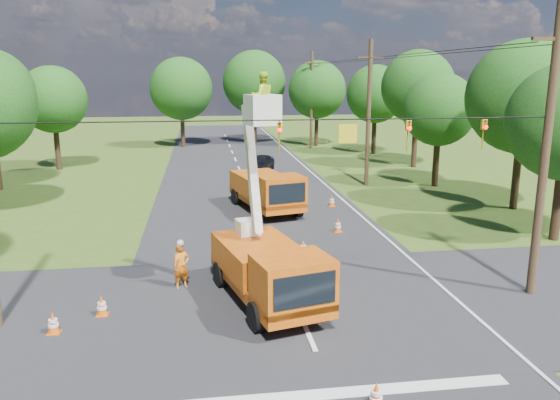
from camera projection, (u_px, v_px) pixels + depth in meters
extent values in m
plane|color=#345319|center=(250.00, 194.00, 35.75)|extent=(140.00, 140.00, 0.00)
cube|color=black|center=(250.00, 194.00, 35.75)|extent=(12.00, 100.00, 0.06)
cube|color=black|center=(297.00, 308.00, 18.39)|extent=(56.00, 10.00, 0.07)
cube|color=silver|center=(333.00, 395.00, 13.38)|extent=(9.00, 0.45, 0.02)
cube|color=silver|center=(333.00, 192.00, 36.53)|extent=(0.12, 90.00, 0.02)
cube|color=#D45E0F|center=(267.00, 282.00, 18.71)|extent=(3.70, 6.56, 0.46)
cube|color=#D45E0F|center=(293.00, 282.00, 16.53)|extent=(2.63, 2.25, 1.55)
cube|color=black|center=(305.00, 290.00, 15.72)|extent=(1.92, 0.53, 0.98)
cube|color=#D45E0F|center=(258.00, 256.00, 19.31)|extent=(3.28, 4.30, 1.03)
cylinder|color=black|center=(256.00, 317.00, 16.60)|extent=(0.55, 1.00, 0.95)
cylinder|color=black|center=(320.00, 306.00, 17.40)|extent=(0.55, 1.00, 0.95)
cylinder|color=black|center=(221.00, 274.00, 20.15)|extent=(0.55, 1.00, 0.95)
cylinder|color=black|center=(275.00, 267.00, 20.94)|extent=(0.55, 1.00, 0.95)
cube|color=silver|center=(248.00, 227.00, 20.16)|extent=(0.94, 0.94, 0.57)
cube|color=silver|center=(252.00, 169.00, 19.14)|extent=(0.61, 1.41, 4.48)
cube|color=silver|center=(262.00, 110.00, 17.68)|extent=(1.19, 1.19, 0.98)
imported|color=#C6E526|center=(262.00, 96.00, 17.59)|extent=(0.87, 0.74, 1.57)
cube|color=#D45E0F|center=(266.00, 197.00, 31.36)|extent=(3.84, 6.82, 0.48)
cube|color=#D45E0F|center=(281.00, 191.00, 29.09)|extent=(2.73, 2.34, 1.61)
cube|color=black|center=(287.00, 193.00, 28.26)|extent=(1.99, 0.55, 1.02)
cube|color=#D45E0F|center=(260.00, 183.00, 31.99)|extent=(3.40, 4.46, 1.07)
cylinder|color=black|center=(259.00, 212.00, 29.17)|extent=(0.57, 1.04, 0.99)
cylinder|color=black|center=(298.00, 208.00, 30.00)|extent=(0.57, 1.04, 0.99)
cylinder|color=black|center=(236.00, 197.00, 32.85)|extent=(0.57, 1.04, 0.99)
cylinder|color=black|center=(271.00, 194.00, 33.68)|extent=(0.57, 1.04, 0.99)
imported|color=orange|center=(181.00, 266.00, 19.92)|extent=(0.73, 0.62, 1.71)
imported|color=black|center=(261.00, 163.00, 44.16)|extent=(2.88, 4.25, 1.34)
cone|color=#DE560B|center=(376.00, 395.00, 12.73)|extent=(0.36, 0.36, 0.70)
cylinder|color=white|center=(376.00, 393.00, 12.71)|extent=(0.26, 0.26, 0.09)
cylinder|color=white|center=(376.00, 398.00, 12.75)|extent=(0.31, 0.31, 0.09)
cone|color=#DE560B|center=(303.00, 248.00, 23.54)|extent=(0.36, 0.36, 0.70)
cube|color=#DE560B|center=(303.00, 255.00, 23.62)|extent=(0.38, 0.38, 0.04)
cylinder|color=white|center=(303.00, 246.00, 23.53)|extent=(0.26, 0.26, 0.09)
cylinder|color=white|center=(303.00, 250.00, 23.56)|extent=(0.31, 0.31, 0.09)
cone|color=#DE560B|center=(338.00, 225.00, 27.09)|extent=(0.36, 0.36, 0.70)
cube|color=#DE560B|center=(338.00, 232.00, 27.17)|extent=(0.38, 0.38, 0.04)
cylinder|color=white|center=(338.00, 224.00, 27.08)|extent=(0.26, 0.26, 0.09)
cylinder|color=white|center=(338.00, 227.00, 27.11)|extent=(0.31, 0.31, 0.09)
cone|color=#DE560B|center=(102.00, 305.00, 17.69)|extent=(0.36, 0.36, 0.70)
cube|color=#DE560B|center=(102.00, 315.00, 17.77)|extent=(0.38, 0.38, 0.04)
cylinder|color=white|center=(102.00, 303.00, 17.68)|extent=(0.26, 0.26, 0.09)
cylinder|color=white|center=(102.00, 308.00, 17.71)|extent=(0.31, 0.31, 0.09)
cone|color=#DE560B|center=(53.00, 322.00, 16.45)|extent=(0.36, 0.36, 0.70)
cube|color=#DE560B|center=(54.00, 333.00, 16.53)|extent=(0.38, 0.38, 0.04)
cylinder|color=white|center=(53.00, 321.00, 16.44)|extent=(0.26, 0.26, 0.09)
cylinder|color=white|center=(53.00, 325.00, 16.47)|extent=(0.31, 0.31, 0.09)
cone|color=#DE560B|center=(332.00, 200.00, 32.36)|extent=(0.36, 0.36, 0.70)
cube|color=#DE560B|center=(332.00, 206.00, 32.44)|extent=(0.38, 0.38, 0.04)
cylinder|color=white|center=(332.00, 199.00, 32.35)|extent=(0.26, 0.26, 0.09)
cylinder|color=white|center=(332.00, 202.00, 32.38)|extent=(0.31, 0.31, 0.09)
cylinder|color=#4C3823|center=(545.00, 156.00, 18.45)|extent=(0.30, 0.30, 10.00)
cube|color=#4C3823|center=(558.00, 39.00, 17.59)|extent=(1.80, 0.12, 0.12)
cylinder|color=#4C3823|center=(369.00, 114.00, 37.74)|extent=(0.30, 0.30, 10.00)
cube|color=#4C3823|center=(371.00, 57.00, 36.88)|extent=(1.80, 0.12, 0.12)
cylinder|color=#4C3823|center=(311.00, 101.00, 57.03)|extent=(0.30, 0.30, 10.00)
cube|color=#4C3823|center=(312.00, 63.00, 56.17)|extent=(1.80, 0.12, 0.12)
cylinder|color=black|center=(282.00, 120.00, 16.91)|extent=(18.00, 0.04, 0.04)
cube|color=gold|center=(348.00, 134.00, 17.30)|extent=(0.60, 0.05, 0.60)
imported|color=gold|center=(279.00, 138.00, 17.02)|extent=(0.16, 0.20, 1.00)
sphere|color=#FF0C0C|center=(280.00, 130.00, 16.85)|extent=(0.14, 0.14, 0.14)
imported|color=gold|center=(408.00, 136.00, 17.60)|extent=(0.16, 0.20, 1.00)
sphere|color=#FF0C0C|center=(410.00, 128.00, 17.43)|extent=(0.14, 0.14, 0.14)
imported|color=gold|center=(483.00, 134.00, 17.96)|extent=(0.16, 0.20, 1.00)
sphere|color=#FF0C0C|center=(486.00, 127.00, 17.79)|extent=(0.14, 0.14, 0.14)
cylinder|color=#382616|center=(57.00, 145.00, 44.82)|extent=(0.44, 0.44, 4.05)
sphere|color=#144312|center=(53.00, 99.00, 43.99)|extent=(5.40, 5.40, 5.40)
cylinder|color=#382616|center=(558.00, 199.00, 25.61)|extent=(0.44, 0.44, 3.96)
cylinder|color=#382616|center=(517.00, 170.00, 31.53)|extent=(0.44, 0.44, 4.58)
sphere|color=#144312|center=(524.00, 97.00, 30.60)|extent=(6.40, 6.40, 6.40)
cylinder|color=#382616|center=(436.00, 159.00, 38.12)|extent=(0.44, 0.44, 3.78)
sphere|color=#144312|center=(439.00, 110.00, 37.35)|extent=(5.00, 5.00, 5.00)
cylinder|color=#382616|center=(415.00, 139.00, 45.95)|extent=(0.44, 0.44, 4.75)
sphere|color=#144312|center=(418.00, 87.00, 44.98)|extent=(6.00, 6.00, 6.00)
cylinder|color=#382616|center=(374.00, 133.00, 53.60)|extent=(0.44, 0.44, 4.14)
sphere|color=#144312|center=(375.00, 94.00, 52.75)|extent=(5.60, 5.60, 5.60)
cylinder|color=#382616|center=(183.00, 127.00, 58.68)|extent=(0.44, 0.44, 4.40)
sphere|color=#144312|center=(181.00, 89.00, 57.78)|extent=(6.60, 6.60, 6.60)
cylinder|color=#382616|center=(255.00, 122.00, 61.67)|extent=(0.44, 0.44, 4.84)
sphere|color=#144312|center=(254.00, 82.00, 60.68)|extent=(7.00, 7.00, 7.00)
cylinder|color=#382616|center=(316.00, 126.00, 59.73)|extent=(0.44, 0.44, 4.31)
sphere|color=#144312|center=(317.00, 90.00, 58.85)|extent=(6.20, 6.20, 6.20)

